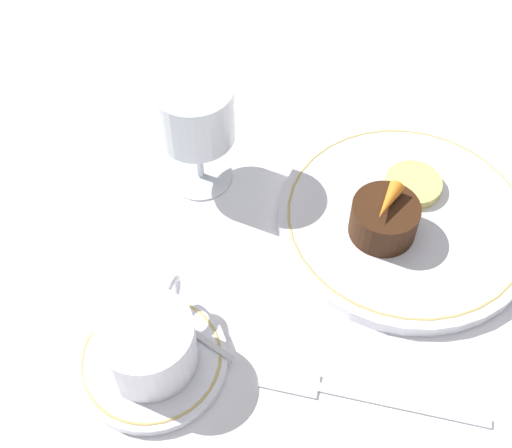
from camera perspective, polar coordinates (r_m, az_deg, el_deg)
The scene contains 10 objects.
ground_plane at distance 0.72m, azimuth 10.15°, elevation -0.10°, with size 3.00×3.00×0.00m, color white.
dinner_plate at distance 0.72m, azimuth 11.89°, elevation 0.36°, with size 0.25×0.25×0.01m.
saucer at distance 0.64m, azimuth -8.34°, elevation -10.69°, with size 0.13×0.13×0.01m.
coffee_cup at distance 0.61m, azimuth -8.67°, elevation -9.37°, with size 0.11×0.08×0.05m.
spoon at distance 0.65m, azimuth -6.77°, elevation -7.50°, with size 0.04×0.11×0.00m.
wine_glass at distance 0.69m, azimuth -4.89°, elevation 8.44°, with size 0.08×0.08×0.12m.
fork at distance 0.62m, azimuth 7.35°, elevation -13.25°, with size 0.04×0.20×0.01m.
dessert_cake at distance 0.69m, azimuth 10.21°, elevation 0.38°, with size 0.06×0.06×0.04m.
carrot_garnish at distance 0.67m, azimuth 10.53°, elevation 1.76°, with size 0.04×0.02×0.02m.
pineapple_slice at distance 0.74m, azimuth 12.45°, elevation 3.11°, with size 0.06×0.06×0.01m.
Camera 1 is at (-0.45, -0.02, 0.57)m, focal length 50.00 mm.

